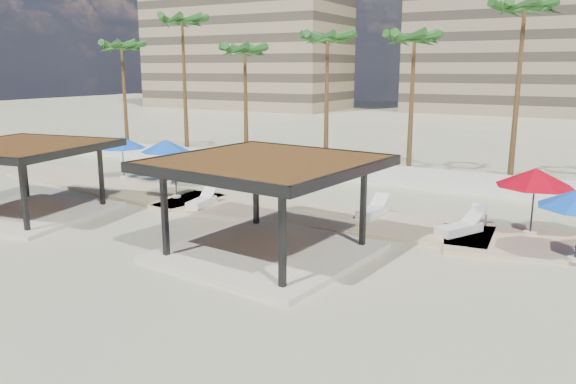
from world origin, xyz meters
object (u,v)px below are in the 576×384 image
(lounger_b, at_px, (460,228))
(lounger_c, at_px, (373,211))
(umbrella_a, at_px, (122,143))
(lounger_a, at_px, (202,202))
(umbrella_c, at_px, (535,178))
(lounger_d, at_px, (475,222))
(pavilion_west, at_px, (23,173))
(pavilion_central, at_px, (267,198))

(lounger_b, xyz_separation_m, lounger_c, (-4.18, 0.98, -0.00))
(lounger_b, bearing_deg, umbrella_a, 112.16)
(lounger_b, bearing_deg, lounger_a, 124.05)
(umbrella_c, distance_m, lounger_d, 3.13)
(umbrella_a, bearing_deg, lounger_c, -3.26)
(umbrella_a, relative_size, lounger_c, 1.35)
(pavilion_west, xyz_separation_m, umbrella_a, (-2.22, 8.41, 0.32))
(lounger_b, height_order, lounger_c, lounger_b)
(pavilion_central, distance_m, pavilion_west, 12.94)
(pavilion_central, bearing_deg, lounger_a, 152.03)
(lounger_b, bearing_deg, umbrella_c, -36.79)
(lounger_a, bearing_deg, umbrella_c, -89.21)
(pavilion_west, relative_size, umbrella_c, 2.21)
(umbrella_c, xyz_separation_m, lounger_c, (-6.73, -0.25, -2.16))
(lounger_b, distance_m, lounger_d, 1.45)
(umbrella_a, xyz_separation_m, lounger_c, (16.74, -0.95, -1.98))
(umbrella_c, relative_size, lounger_c, 1.51)
(lounger_a, xyz_separation_m, lounger_d, (12.55, 2.83, -0.00))
(pavilion_west, height_order, lounger_a, pavilion_west)
(umbrella_c, bearing_deg, umbrella_a, 178.29)
(pavilion_west, bearing_deg, lounger_d, 13.66)
(lounger_b, height_order, lounger_d, lounger_b)
(pavilion_west, distance_m, umbrella_c, 22.61)
(umbrella_c, height_order, lounger_c, umbrella_c)
(pavilion_west, distance_m, umbrella_a, 8.71)
(pavilion_west, height_order, lounger_d, pavilion_west)
(pavilion_central, xyz_separation_m, lounger_d, (6.08, 7.21, -1.81))
(umbrella_c, distance_m, lounger_c, 7.07)
(lounger_d, bearing_deg, umbrella_c, -94.84)
(umbrella_c, bearing_deg, lounger_c, -177.86)
(pavilion_central, height_order, umbrella_c, pavilion_central)
(umbrella_a, bearing_deg, umbrella_c, -1.71)
(umbrella_c, distance_m, lounger_b, 3.56)
(umbrella_a, distance_m, lounger_d, 21.33)
(pavilion_central, relative_size, lounger_c, 3.44)
(umbrella_a, distance_m, lounger_c, 16.89)
(lounger_a, relative_size, lounger_c, 0.95)
(lounger_a, xyz_separation_m, lounger_b, (12.24, 1.42, 0.02))
(lounger_c, distance_m, lounger_d, 4.51)
(pavilion_central, height_order, lounger_a, pavilion_central)
(umbrella_c, height_order, lounger_a, umbrella_c)
(umbrella_c, relative_size, lounger_a, 1.60)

